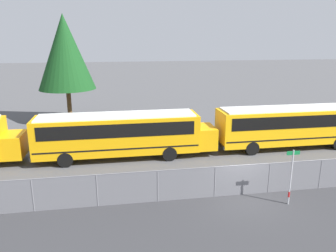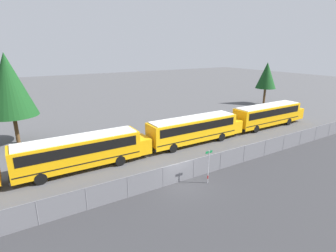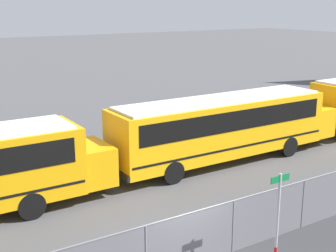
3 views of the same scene
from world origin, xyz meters
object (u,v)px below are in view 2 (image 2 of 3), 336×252
object	(u,v)px
tree_0	(9,85)
school_bus_2	(195,128)
tree_1	(267,75)
school_bus_1	(82,150)
street_sign	(208,166)
school_bus_3	(269,114)

from	to	relation	value
tree_0	school_bus_2	bearing A→B (deg)	-31.41
school_bus_2	tree_1	distance (m)	28.29
school_bus_1	street_sign	distance (m)	11.62
tree_1	school_bus_3	bearing A→B (deg)	-138.94
street_sign	tree_1	xyz separation A→B (m)	(30.68, 19.34, 4.12)
school_bus_2	tree_0	distance (m)	21.68
school_bus_2	street_sign	distance (m)	9.67
street_sign	tree_1	world-z (taller)	tree_1
street_sign	tree_0	distance (m)	23.95
street_sign	tree_1	distance (m)	36.50
school_bus_2	school_bus_3	size ratio (longest dim) A/B	1.00
school_bus_1	street_sign	xyz separation A→B (m)	(8.24, -8.19, -0.33)
tree_1	street_sign	bearing A→B (deg)	-147.77
tree_0	tree_1	xyz separation A→B (m)	(43.78, 0.02, -1.24)
school_bus_1	street_sign	world-z (taller)	school_bus_1
school_bus_1	tree_1	bearing A→B (deg)	16.00
school_bus_3	tree_1	size ratio (longest dim) A/B	1.54
school_bus_2	school_bus_3	bearing A→B (deg)	0.21
school_bus_2	school_bus_3	distance (m)	13.20
school_bus_1	school_bus_3	size ratio (longest dim) A/B	1.00
school_bus_2	street_sign	xyz separation A→B (m)	(-4.90, -8.33, -0.33)
tree_0	street_sign	bearing A→B (deg)	-55.86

